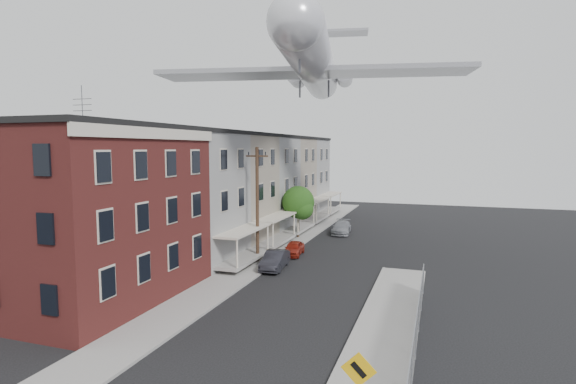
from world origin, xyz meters
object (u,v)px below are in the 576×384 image
Objects in this scene: utility_pole at (257,203)px; car_far at (342,227)px; warning_sign at (358,381)px; street_tree at (299,204)px; car_near at (294,248)px; airplane at (314,64)px; car_mid at (275,260)px.

utility_pole is 2.03× the size of car_far.
warning_sign is at bearing -59.52° from utility_pole.
street_tree is at bearing 110.58° from warning_sign.
street_tree is 1.52× the size of car_near.
street_tree reaches higher than car_far.
utility_pole is 13.93m from airplane.
street_tree is at bearing 98.36° from car_near.
warning_sign is at bearing -69.42° from street_tree.
car_near is (2.00, 3.01, -4.09)m from utility_pole.
car_near is (1.67, -6.91, -2.87)m from street_tree.
car_far is at bearing 47.34° from street_tree.
utility_pole is at bearing -91.89° from street_tree.
airplane is (0.50, 8.72, 15.65)m from car_mid.
street_tree is (-10.87, 28.95, 1.57)m from warning_sign.
car_mid is 0.91× the size of car_far.
car_mid is at bearing -81.66° from street_tree.
utility_pole is at bearing -111.56° from car_far.
warning_sign is 0.69× the size of car_mid.
utility_pole is 2.63× the size of car_near.
airplane is (2.50, 7.23, 11.64)m from utility_pole.
car_near is 4.50m from car_mid.
street_tree is (0.33, 9.92, -1.22)m from utility_pole.
airplane reaches higher than street_tree.
car_mid is (2.00, -1.49, -4.01)m from utility_pole.
car_far is at bearing 78.61° from airplane.
utility_pole is (-11.20, 19.03, 2.79)m from warning_sign.
car_mid is 17.92m from airplane.
car_far is (1.80, 15.18, -0.02)m from car_mid.
airplane is (0.50, 4.22, 15.73)m from car_near.
warning_sign reaches higher than car_mid.
warning_sign is 0.31× the size of utility_pole.
utility_pole reaches higher than car_far.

